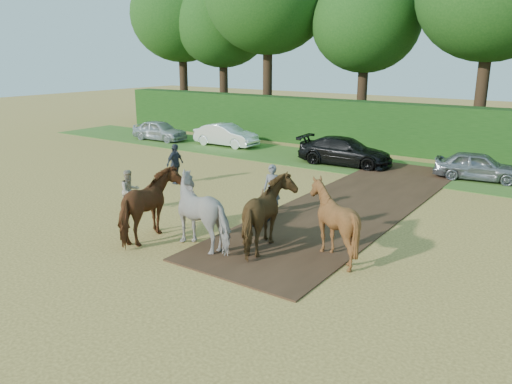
% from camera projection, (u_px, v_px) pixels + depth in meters
% --- Properties ---
extents(ground, '(120.00, 120.00, 0.00)m').
position_uv_depth(ground, '(215.00, 250.00, 15.37)').
color(ground, gold).
rests_on(ground, ground).
extents(earth_strip, '(4.50, 17.00, 0.05)m').
position_uv_depth(earth_strip, '(354.00, 204.00, 20.08)').
color(earth_strip, '#472D1C').
rests_on(earth_strip, ground).
extents(grass_verge, '(50.00, 5.00, 0.03)m').
position_uv_depth(grass_verge, '(383.00, 168.00, 26.45)').
color(grass_verge, '#38601E').
rests_on(grass_verge, ground).
extents(hedgerow, '(46.00, 1.60, 3.00)m').
position_uv_depth(hedgerow, '(412.00, 130.00, 29.61)').
color(hedgerow, '#14380F').
rests_on(hedgerow, ground).
extents(spectator_near, '(0.76, 0.90, 1.63)m').
position_uv_depth(spectator_near, '(130.00, 191.00, 18.96)').
color(spectator_near, '#BEB195').
rests_on(spectator_near, ground).
extents(spectator_far, '(0.53, 1.12, 1.87)m').
position_uv_depth(spectator_far, '(175.00, 164.00, 23.07)').
color(spectator_far, '#2A2F38').
rests_on(spectator_far, ground).
extents(plough_team, '(7.57, 6.28, 2.26)m').
position_uv_depth(plough_team, '(239.00, 213.00, 15.37)').
color(plough_team, maroon).
rests_on(plough_team, ground).
extents(parked_cars, '(36.43, 3.53, 1.49)m').
position_uv_depth(parked_cars, '(410.00, 158.00, 25.50)').
color(parked_cars, '#B7BABE').
rests_on(parked_cars, ground).
extents(treeline, '(48.70, 10.60, 14.21)m').
position_uv_depth(treeline, '(412.00, 2.00, 31.06)').
color(treeline, '#382616').
rests_on(treeline, ground).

